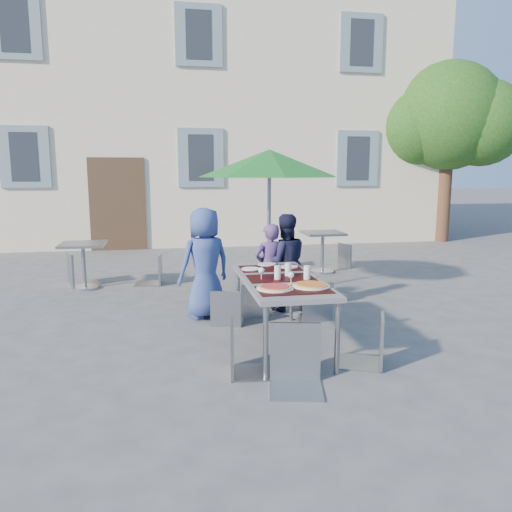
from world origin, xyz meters
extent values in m
plane|color=#4A4A4C|center=(0.00, 0.00, 0.00)|extent=(90.00, 90.00, 0.00)
cube|color=beige|center=(0.00, 11.50, 3.50)|extent=(13.00, 8.00, 7.00)
cube|color=maroon|center=(0.00, 11.50, 7.00)|extent=(13.60, 8.20, 8.20)
cube|color=#432F20|center=(-2.00, 7.47, 1.10)|extent=(1.30, 0.06, 2.20)
cube|color=slate|center=(-4.00, 7.47, 2.20)|extent=(1.10, 0.06, 1.40)
cube|color=#262B33|center=(-4.00, 7.45, 2.20)|extent=(0.60, 0.04, 1.10)
cube|color=slate|center=(-4.00, 7.47, 5.00)|extent=(1.10, 0.06, 1.40)
cube|color=#262B33|center=(-4.00, 7.45, 5.00)|extent=(0.60, 0.04, 1.10)
cube|color=slate|center=(0.00, 7.47, 2.20)|extent=(1.10, 0.06, 1.40)
cube|color=#262B33|center=(0.00, 7.45, 2.20)|extent=(0.60, 0.04, 1.10)
cube|color=slate|center=(0.00, 7.47, 5.00)|extent=(1.10, 0.06, 1.40)
cube|color=#262B33|center=(0.00, 7.45, 5.00)|extent=(0.60, 0.04, 1.10)
cube|color=slate|center=(4.00, 7.47, 2.20)|extent=(1.10, 0.06, 1.40)
cube|color=#262B33|center=(4.00, 7.45, 2.20)|extent=(0.60, 0.04, 1.10)
cube|color=slate|center=(4.00, 7.47, 5.00)|extent=(1.10, 0.06, 1.40)
cube|color=#262B33|center=(4.00, 7.45, 5.00)|extent=(0.60, 0.04, 1.10)
cylinder|color=#4E3121|center=(6.50, 7.50, 1.40)|extent=(0.36, 0.36, 2.80)
sphere|color=#184312|center=(6.50, 7.50, 3.30)|extent=(2.80, 2.80, 2.80)
sphere|color=#184312|center=(5.70, 7.80, 3.00)|extent=(2.00, 2.00, 2.00)
sphere|color=#184312|center=(7.20, 7.10, 3.10)|extent=(2.20, 2.20, 2.20)
sphere|color=#184312|center=(6.70, 8.10, 3.80)|extent=(1.80, 1.80, 1.80)
cube|color=#4C4D51|center=(0.31, 0.25, 0.72)|extent=(0.80, 1.85, 0.05)
cylinder|color=gray|center=(-0.03, -0.62, 0.35)|extent=(0.05, 0.05, 0.70)
cylinder|color=gray|center=(0.65, -0.62, 0.35)|extent=(0.05, 0.05, 0.70)
cylinder|color=gray|center=(-0.03, 1.11, 0.35)|extent=(0.05, 0.05, 0.70)
cylinder|color=gray|center=(0.65, 1.11, 0.35)|extent=(0.05, 0.05, 0.70)
cube|color=black|center=(0.31, -0.30, 0.75)|extent=(0.70, 0.42, 0.01)
cube|color=black|center=(0.31, 0.25, 0.75)|extent=(0.70, 0.42, 0.01)
cube|color=black|center=(0.31, 0.80, 0.75)|extent=(0.70, 0.42, 0.01)
cylinder|color=white|center=(0.14, -0.24, 0.76)|extent=(0.36, 0.36, 0.01)
cylinder|color=tan|center=(0.14, -0.24, 0.77)|extent=(0.32, 0.32, 0.01)
cylinder|color=#A00F12|center=(0.14, -0.24, 0.78)|extent=(0.28, 0.28, 0.01)
cylinder|color=white|center=(0.51, -0.21, 0.76)|extent=(0.38, 0.38, 0.01)
cylinder|color=tan|center=(0.51, -0.21, 0.77)|extent=(0.34, 0.34, 0.01)
cylinder|color=#A52F0B|center=(0.51, -0.21, 0.78)|extent=(0.29, 0.29, 0.01)
cylinder|color=silver|center=(0.26, 0.19, 0.82)|extent=(0.07, 0.07, 0.15)
cylinder|color=silver|center=(0.41, 0.34, 0.82)|extent=(0.07, 0.07, 0.15)
cylinder|color=silver|center=(0.56, 0.12, 0.82)|extent=(0.07, 0.07, 0.15)
cylinder|color=silver|center=(0.09, 0.21, 0.75)|extent=(0.06, 0.06, 0.00)
cylinder|color=silver|center=(0.09, 0.21, 0.79)|extent=(0.01, 0.01, 0.08)
sphere|color=silver|center=(0.09, 0.21, 0.85)|extent=(0.06, 0.06, 0.06)
cylinder|color=silver|center=(0.34, -0.07, 0.75)|extent=(0.06, 0.06, 0.00)
cylinder|color=silver|center=(0.34, -0.07, 0.79)|extent=(0.01, 0.01, 0.08)
sphere|color=silver|center=(0.34, -0.07, 0.85)|extent=(0.06, 0.06, 0.06)
cylinder|color=white|center=(0.07, 0.77, 0.76)|extent=(0.22, 0.22, 0.01)
cube|color=#AEAFB6|center=(0.21, 0.77, 0.76)|extent=(0.02, 0.18, 0.00)
cylinder|color=white|center=(0.54, 0.82, 0.76)|extent=(0.22, 0.22, 0.01)
cube|color=#AEAFB6|center=(0.68, 0.82, 0.76)|extent=(0.02, 0.18, 0.00)
cylinder|color=white|center=(0.31, 1.02, 0.76)|extent=(0.22, 0.22, 0.01)
cube|color=#AEAFB6|center=(0.45, 1.02, 0.76)|extent=(0.02, 0.18, 0.00)
imported|color=#314689|center=(-0.41, 1.46, 0.72)|extent=(0.82, 0.69, 1.43)
imported|color=#523771|center=(0.47, 1.56, 0.60)|extent=(0.49, 0.37, 1.20)
imported|color=#181A35|center=(0.69, 1.63, 0.66)|extent=(0.64, 0.37, 1.32)
cube|color=gray|center=(-0.15, 1.17, 0.40)|extent=(0.46, 0.46, 0.03)
cube|color=gray|center=(-0.20, 1.00, 0.63)|extent=(0.37, 0.13, 0.45)
cylinder|color=gray|center=(0.05, 1.28, 0.20)|extent=(0.02, 0.02, 0.39)
cylinder|color=gray|center=(-0.26, 1.37, 0.20)|extent=(0.02, 0.02, 0.39)
cylinder|color=gray|center=(-0.04, 0.97, 0.20)|extent=(0.02, 0.02, 0.39)
cylinder|color=gray|center=(-0.35, 1.06, 0.20)|extent=(0.02, 0.02, 0.39)
cube|color=gray|center=(0.22, 1.48, 0.41)|extent=(0.40, 0.40, 0.03)
cube|color=gray|center=(0.23, 1.30, 0.64)|extent=(0.38, 0.05, 0.45)
cylinder|color=gray|center=(0.37, 1.65, 0.20)|extent=(0.02, 0.02, 0.40)
cylinder|color=gray|center=(0.05, 1.64, 0.20)|extent=(0.02, 0.02, 0.40)
cylinder|color=gray|center=(0.39, 1.33, 0.20)|extent=(0.02, 0.02, 0.40)
cylinder|color=gray|center=(0.06, 1.31, 0.20)|extent=(0.02, 0.02, 0.40)
cube|color=gray|center=(0.91, 1.16, 0.46)|extent=(0.51, 0.51, 0.03)
cube|color=gray|center=(0.96, 0.96, 0.71)|extent=(0.42, 0.12, 0.51)
cylinder|color=gray|center=(1.05, 1.38, 0.22)|extent=(0.02, 0.02, 0.45)
cylinder|color=gray|center=(0.69, 1.30, 0.22)|extent=(0.02, 0.02, 0.45)
cylinder|color=gray|center=(1.13, 1.02, 0.22)|extent=(0.02, 0.02, 0.45)
cylinder|color=gray|center=(0.77, 0.94, 0.22)|extent=(0.02, 0.02, 0.45)
cube|color=gray|center=(-0.12, -0.46, 0.45)|extent=(0.47, 0.47, 0.03)
cube|color=gray|center=(-0.31, -0.43, 0.70)|extent=(0.08, 0.42, 0.50)
cylinder|color=gray|center=(0.04, -0.66, 0.22)|extent=(0.02, 0.02, 0.44)
cylinder|color=gray|center=(0.08, -0.30, 0.22)|extent=(0.02, 0.02, 0.44)
cylinder|color=gray|center=(-0.32, -0.61, 0.22)|extent=(0.02, 0.02, 0.44)
cylinder|color=gray|center=(-0.27, -0.26, 0.22)|extent=(0.02, 0.02, 0.44)
cube|color=gray|center=(0.97, -0.42, 0.45)|extent=(0.55, 0.55, 0.03)
cube|color=gray|center=(1.15, -0.50, 0.70)|extent=(0.20, 0.39, 0.50)
cylinder|color=gray|center=(0.88, -0.18, 0.22)|extent=(0.02, 0.02, 0.44)
cylinder|color=gray|center=(0.73, -0.51, 0.22)|extent=(0.02, 0.02, 0.44)
cylinder|color=gray|center=(1.20, -0.32, 0.22)|extent=(0.02, 0.02, 0.44)
cylinder|color=gray|center=(1.06, -0.65, 0.22)|extent=(0.02, 0.02, 0.44)
cube|color=#8F959A|center=(0.18, -0.89, 0.49)|extent=(0.54, 0.54, 0.03)
cube|color=#8F959A|center=(0.23, -0.68, 0.76)|extent=(0.45, 0.13, 0.54)
cylinder|color=#8F959A|center=(-0.05, -1.04, 0.24)|extent=(0.02, 0.02, 0.48)
cylinder|color=#8F959A|center=(0.33, -1.13, 0.24)|extent=(0.02, 0.02, 0.48)
cylinder|color=#8F959A|center=(0.04, -0.66, 0.24)|extent=(0.02, 0.02, 0.48)
cylinder|color=#8F959A|center=(0.42, -0.74, 0.24)|extent=(0.02, 0.02, 0.48)
cylinder|color=#AEAFB6|center=(0.64, 2.43, 0.04)|extent=(0.50, 0.50, 0.09)
cylinder|color=gray|center=(0.64, 2.43, 1.02)|extent=(0.06, 0.06, 2.04)
cone|color=#176722|center=(0.64, 2.43, 2.00)|extent=(2.09, 2.09, 0.40)
cylinder|color=#AEAFB6|center=(-2.20, 3.42, 0.02)|extent=(0.44, 0.44, 0.04)
cylinder|color=gray|center=(-2.20, 3.42, 0.35)|extent=(0.06, 0.06, 0.70)
cube|color=gray|center=(-2.20, 3.42, 0.73)|extent=(0.70, 0.70, 0.04)
cube|color=gray|center=(-2.26, 3.77, 0.49)|extent=(0.58, 0.58, 0.03)
cube|color=gray|center=(-2.46, 3.70, 0.76)|extent=(0.19, 0.44, 0.54)
cylinder|color=gray|center=(-2.01, 3.66, 0.24)|extent=(0.02, 0.02, 0.48)
cylinder|color=gray|center=(-2.14, 4.02, 0.24)|extent=(0.02, 0.02, 0.48)
cylinder|color=gray|center=(-2.38, 3.52, 0.24)|extent=(0.02, 0.02, 0.48)
cylinder|color=gray|center=(-2.51, 3.89, 0.24)|extent=(0.02, 0.02, 0.48)
cube|color=gray|center=(-1.20, 3.58, 0.46)|extent=(0.46, 0.46, 0.03)
cube|color=gray|center=(-1.00, 3.56, 0.72)|extent=(0.06, 0.43, 0.51)
cylinder|color=gray|center=(-1.38, 3.78, 0.23)|extent=(0.02, 0.02, 0.45)
cylinder|color=gray|center=(-1.40, 3.41, 0.23)|extent=(0.02, 0.02, 0.45)
cylinder|color=gray|center=(-1.01, 3.75, 0.23)|extent=(0.02, 0.02, 0.45)
cylinder|color=gray|center=(-1.03, 3.38, 0.23)|extent=(0.02, 0.02, 0.45)
cylinder|color=#AEAFB6|center=(1.98, 3.97, 0.02)|extent=(0.44, 0.44, 0.04)
cylinder|color=gray|center=(1.98, 3.97, 0.36)|extent=(0.06, 0.06, 0.72)
cube|color=gray|center=(1.98, 3.97, 0.75)|extent=(0.72, 0.72, 0.04)
cube|color=gray|center=(1.34, 4.41, 0.50)|extent=(0.54, 0.54, 0.03)
cube|color=gray|center=(1.12, 4.45, 0.78)|extent=(0.11, 0.47, 0.56)
cylinder|color=gray|center=(1.51, 4.18, 0.25)|extent=(0.02, 0.02, 0.49)
cylinder|color=gray|center=(1.57, 4.57, 0.25)|extent=(0.02, 0.02, 0.49)
cylinder|color=gray|center=(1.11, 4.24, 0.25)|extent=(0.02, 0.02, 0.49)
cylinder|color=gray|center=(1.18, 4.64, 0.25)|extent=(0.02, 0.02, 0.49)
cube|color=gray|center=(2.39, 4.32, 0.42)|extent=(0.50, 0.50, 0.03)
cube|color=gray|center=(2.57, 4.38, 0.66)|extent=(0.15, 0.38, 0.47)
cylinder|color=gray|center=(2.18, 4.43, 0.21)|extent=(0.02, 0.02, 0.42)
cylinder|color=gray|center=(2.29, 4.10, 0.21)|extent=(0.02, 0.02, 0.42)
cylinder|color=gray|center=(2.50, 4.53, 0.21)|extent=(0.02, 0.02, 0.42)
cylinder|color=gray|center=(2.61, 4.21, 0.21)|extent=(0.02, 0.02, 0.42)
camera|label=1|loc=(-0.89, -4.84, 1.88)|focal=35.00mm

